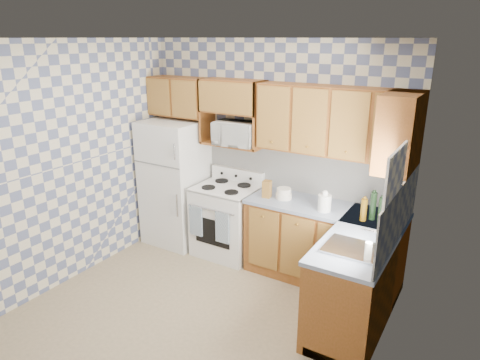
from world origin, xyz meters
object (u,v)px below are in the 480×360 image
refrigerator (176,183)px  stove_body (227,221)px  microwave (236,133)px  electric_kettle (324,203)px

refrigerator → stove_body: refrigerator is taller
refrigerator → microwave: size_ratio=3.24×
stove_body → electric_kettle: 1.45m
refrigerator → stove_body: size_ratio=1.87×
refrigerator → microwave: bearing=8.0°
refrigerator → electric_kettle: size_ratio=9.21×
stove_body → microwave: (0.08, 0.10, 1.14)m
electric_kettle → stove_body: bearing=175.3°
stove_body → electric_kettle: bearing=-4.7°
electric_kettle → microwave: bearing=170.5°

